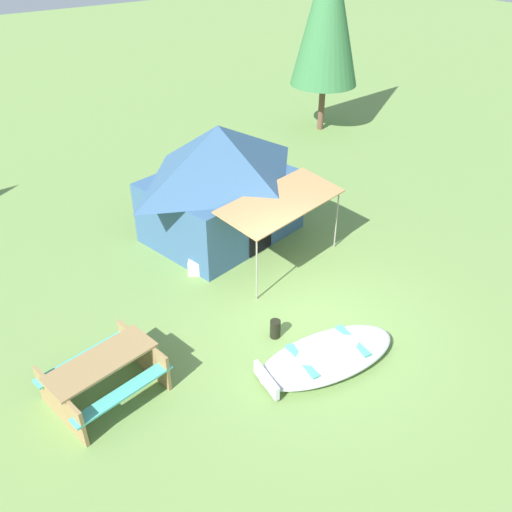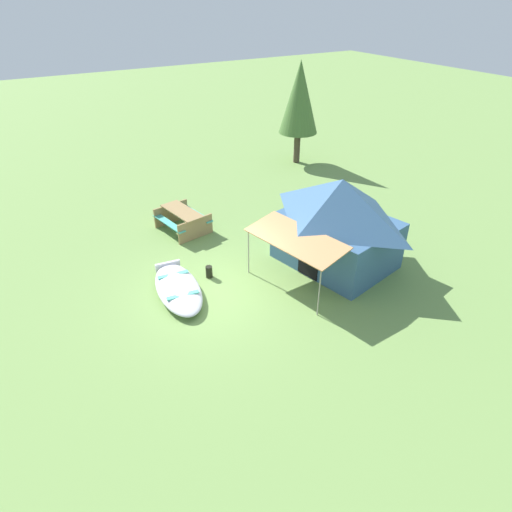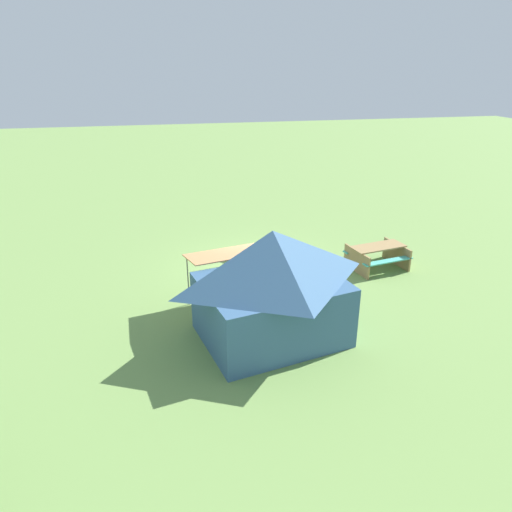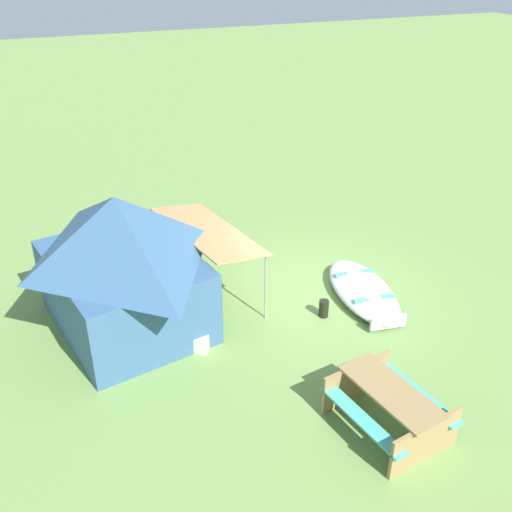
# 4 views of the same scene
# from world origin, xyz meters

# --- Properties ---
(ground_plane) EXTENTS (80.00, 80.00, 0.00)m
(ground_plane) POSITION_xyz_m (0.00, 0.00, 0.00)
(ground_plane) COLOR #70944C
(beached_rowboat) EXTENTS (2.87, 1.54, 0.36)m
(beached_rowboat) POSITION_xyz_m (-0.53, -1.02, 0.19)
(beached_rowboat) COLOR silver
(beached_rowboat) RESTS_ON ground_plane
(canvas_cabin_tent) EXTENTS (4.09, 4.54, 2.83)m
(canvas_cabin_tent) POSITION_xyz_m (0.43, 3.96, 1.47)
(canvas_cabin_tent) COLOR #385D84
(canvas_cabin_tent) RESTS_ON ground_plane
(picnic_table) EXTENTS (2.03, 1.71, 0.79)m
(picnic_table) POSITION_xyz_m (-4.05, 0.61, 0.49)
(picnic_table) COLOR #98794B
(picnic_table) RESTS_ON ground_plane
(cooler_box) EXTENTS (0.60, 0.57, 0.33)m
(cooler_box) POSITION_xyz_m (-0.91, 2.83, 0.17)
(cooler_box) COLOR silver
(cooler_box) RESTS_ON ground_plane
(fuel_can) EXTENTS (0.21, 0.21, 0.38)m
(fuel_can) POSITION_xyz_m (-0.83, 0.11, 0.19)
(fuel_can) COLOR black
(fuel_can) RESTS_ON ground_plane
(pine_tree_back_right) EXTENTS (1.86, 1.86, 4.78)m
(pine_tree_back_right) POSITION_xyz_m (-7.84, 8.30, 3.11)
(pine_tree_back_right) COLOR #463B2D
(pine_tree_back_right) RESTS_ON ground_plane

